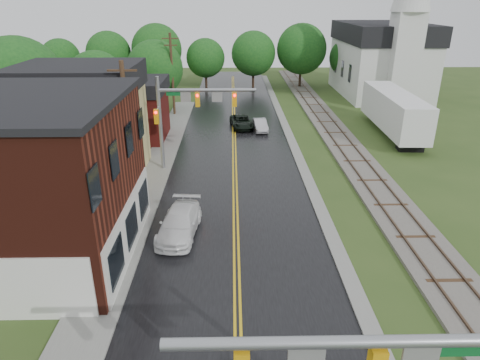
{
  "coord_description": "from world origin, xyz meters",
  "views": [
    {
      "loc": [
        -0.17,
        -4.43,
        12.44
      ],
      "look_at": [
        0.22,
        16.48,
        3.5
      ],
      "focal_mm": 32.0,
      "sensor_mm": 36.0,
      "label": 1
    }
  ],
  "objects_px": {
    "utility_pole_b": "(128,129)",
    "sedan_silver": "(260,125)",
    "tree_left_b": "(21,85)",
    "semi_trailer": "(394,110)",
    "utility_pole_c": "(172,73)",
    "tree_left_e": "(156,70)",
    "tree_left_c": "(98,82)",
    "pickup_white": "(179,223)",
    "traffic_signal_far": "(188,107)",
    "suv_dark": "(242,122)",
    "church": "(384,52)"
  },
  "relations": [
    {
      "from": "utility_pole_b",
      "to": "sedan_silver",
      "type": "distance_m",
      "value": 18.56
    },
    {
      "from": "tree_left_b",
      "to": "semi_trailer",
      "type": "xyz_separation_m",
      "value": [
        33.36,
        4.02,
        -3.32
      ]
    },
    {
      "from": "utility_pole_b",
      "to": "sedan_silver",
      "type": "relative_size",
      "value": 2.54
    },
    {
      "from": "utility_pole_c",
      "to": "tree_left_e",
      "type": "relative_size",
      "value": 1.1
    },
    {
      "from": "tree_left_c",
      "to": "pickup_white",
      "type": "relative_size",
      "value": 1.56
    },
    {
      "from": "pickup_white",
      "to": "semi_trailer",
      "type": "bearing_deg",
      "value": 51.23
    },
    {
      "from": "traffic_signal_far",
      "to": "suv_dark",
      "type": "xyz_separation_m",
      "value": [
        4.27,
        11.5,
        -4.36
      ]
    },
    {
      "from": "sedan_silver",
      "to": "pickup_white",
      "type": "distance_m",
      "value": 21.38
    },
    {
      "from": "tree_left_c",
      "to": "utility_pole_c",
      "type": "bearing_deg",
      "value": 30.2
    },
    {
      "from": "traffic_signal_far",
      "to": "sedan_silver",
      "type": "distance_m",
      "value": 12.86
    },
    {
      "from": "tree_left_c",
      "to": "tree_left_e",
      "type": "distance_m",
      "value": 7.82
    },
    {
      "from": "utility_pole_c",
      "to": "utility_pole_b",
      "type": "bearing_deg",
      "value": -90.0
    },
    {
      "from": "church",
      "to": "pickup_white",
      "type": "bearing_deg",
      "value": -122.17
    },
    {
      "from": "traffic_signal_far",
      "to": "utility_pole_c",
      "type": "distance_m",
      "value": 17.33
    },
    {
      "from": "traffic_signal_far",
      "to": "pickup_white",
      "type": "bearing_deg",
      "value": -88.48
    },
    {
      "from": "pickup_white",
      "to": "tree_left_b",
      "type": "bearing_deg",
      "value": 139.95
    },
    {
      "from": "utility_pole_c",
      "to": "pickup_white",
      "type": "bearing_deg",
      "value": -82.44
    },
    {
      "from": "church",
      "to": "utility_pole_b",
      "type": "bearing_deg",
      "value": -130.18
    },
    {
      "from": "tree_left_c",
      "to": "semi_trailer",
      "type": "distance_m",
      "value": 29.71
    },
    {
      "from": "church",
      "to": "tree_left_c",
      "type": "relative_size",
      "value": 2.61
    },
    {
      "from": "tree_left_c",
      "to": "sedan_silver",
      "type": "height_order",
      "value": "tree_left_c"
    },
    {
      "from": "utility_pole_b",
      "to": "utility_pole_c",
      "type": "xyz_separation_m",
      "value": [
        0.0,
        22.0,
        0.0
      ]
    },
    {
      "from": "utility_pole_b",
      "to": "tree_left_b",
      "type": "relative_size",
      "value": 0.93
    },
    {
      "from": "utility_pole_c",
      "to": "semi_trailer",
      "type": "height_order",
      "value": "utility_pole_c"
    },
    {
      "from": "church",
      "to": "tree_left_c",
      "type": "distance_m",
      "value": 36.59
    },
    {
      "from": "church",
      "to": "tree_left_b",
      "type": "bearing_deg",
      "value": -150.01
    },
    {
      "from": "traffic_signal_far",
      "to": "utility_pole_c",
      "type": "relative_size",
      "value": 0.82
    },
    {
      "from": "traffic_signal_far",
      "to": "tree_left_b",
      "type": "bearing_deg",
      "value": 161.19
    },
    {
      "from": "utility_pole_b",
      "to": "semi_trailer",
      "type": "height_order",
      "value": "utility_pole_b"
    },
    {
      "from": "traffic_signal_far",
      "to": "pickup_white",
      "type": "height_order",
      "value": "traffic_signal_far"
    },
    {
      "from": "traffic_signal_far",
      "to": "tree_left_c",
      "type": "distance_m",
      "value": 16.56
    },
    {
      "from": "sedan_silver",
      "to": "suv_dark",
      "type": "bearing_deg",
      "value": 144.65
    },
    {
      "from": "utility_pole_c",
      "to": "pickup_white",
      "type": "height_order",
      "value": "utility_pole_c"
    },
    {
      "from": "utility_pole_b",
      "to": "tree_left_b",
      "type": "distance_m",
      "value": 14.87
    },
    {
      "from": "sedan_silver",
      "to": "tree_left_c",
      "type": "bearing_deg",
      "value": 166.26
    },
    {
      "from": "tree_left_c",
      "to": "sedan_silver",
      "type": "distance_m",
      "value": 17.14
    },
    {
      "from": "church",
      "to": "tree_left_e",
      "type": "distance_m",
      "value": 29.91
    },
    {
      "from": "sedan_silver",
      "to": "utility_pole_b",
      "type": "bearing_deg",
      "value": -126.7
    },
    {
      "from": "tree_left_e",
      "to": "sedan_silver",
      "type": "relative_size",
      "value": 2.31
    },
    {
      "from": "utility_pole_c",
      "to": "sedan_silver",
      "type": "relative_size",
      "value": 2.54
    },
    {
      "from": "church",
      "to": "semi_trailer",
      "type": "relative_size",
      "value": 1.52
    },
    {
      "from": "church",
      "to": "sedan_silver",
      "type": "height_order",
      "value": "church"
    },
    {
      "from": "suv_dark",
      "to": "tree_left_b",
      "type": "bearing_deg",
      "value": -168.27
    },
    {
      "from": "pickup_white",
      "to": "semi_trailer",
      "type": "relative_size",
      "value": 0.37
    },
    {
      "from": "tree_left_b",
      "to": "church",
      "type": "bearing_deg",
      "value": 29.99
    },
    {
      "from": "tree_left_b",
      "to": "sedan_silver",
      "type": "xyz_separation_m",
      "value": [
        20.49,
        5.53,
        -5.13
      ]
    },
    {
      "from": "sedan_silver",
      "to": "pickup_white",
      "type": "height_order",
      "value": "pickup_white"
    },
    {
      "from": "traffic_signal_far",
      "to": "utility_pole_c",
      "type": "bearing_deg",
      "value": 101.09
    },
    {
      "from": "pickup_white",
      "to": "church",
      "type": "bearing_deg",
      "value": 63.54
    },
    {
      "from": "tree_left_e",
      "to": "semi_trailer",
      "type": "xyz_separation_m",
      "value": [
        24.36,
        -9.98,
        -2.42
      ]
    }
  ]
}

